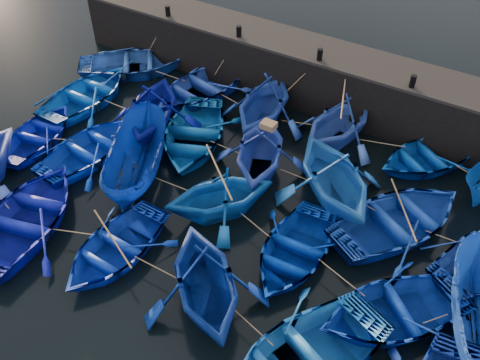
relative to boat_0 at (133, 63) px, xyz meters
The scene contains 31 objects.
ground 12.07m from the boat_0, 40.77° to the right, with size 120.00×120.00×0.00m, color black.
quay_wall 9.53m from the boat_0, 16.06° to the left, with size 26.00×2.50×2.50m, color black.
quay_top 9.71m from the boat_0, 16.06° to the left, with size 26.00×2.50×0.12m, color black.
bollard_0 3.11m from the boat_0, 56.87° to the left, with size 0.24×0.24×0.50m, color black.
bollard_1 5.89m from the boat_0, 18.63° to the left, with size 0.24×0.24×0.50m, color black.
bollard_2 9.58m from the boat_0, 10.72° to the left, with size 0.24×0.24×0.50m, color black.
bollard_3 13.44m from the boat_0, ahead, with size 0.24×0.24×0.50m, color black.
boat_0 is the anchor object (origin of this frame).
boat_1 4.07m from the boat_0, ahead, with size 3.72×5.20×1.08m, color #1F3FA8.
boat_2 7.71m from the boat_0, ahead, with size 3.89×4.51×2.37m, color #1F41A4.
boat_3 10.99m from the boat_0, ahead, with size 3.71×4.31×2.27m, color blue.
boat_4 14.61m from the boat_0, ahead, with size 3.12×4.36×0.90m, color #0644A5.
boat_6 3.18m from the boat_0, 90.59° to the right, with size 3.58×5.01×1.04m, color #0749AC.
boat_7 5.09m from the boat_0, 39.44° to the right, with size 3.96×4.60×2.42m, color #030D80.
boat_8 6.67m from the boat_0, 28.18° to the right, with size 3.70×5.17×1.07m, color #0C5CA6.
boat_9 9.71m from the boat_0, 19.26° to the right, with size 3.78×4.38×2.31m, color #1F3B9D.
boat_10 12.66m from the boat_0, 14.64° to the right, with size 4.18×4.85×2.55m, color blue.
boat_11 15.25m from the boat_0, 12.87° to the right, with size 3.82×5.34×1.11m, color #1039A0.
boat_13 6.42m from the boat_0, 87.62° to the right, with size 2.97×4.16×0.86m, color #06179E.
boat_14 6.69m from the boat_0, 64.97° to the right, with size 3.37×4.71×0.98m, color #0734D2.
boat_15 8.14m from the boat_0, 48.69° to the right, with size 1.98×5.26×2.03m, color navy.
boat_16 10.91m from the boat_0, 33.39° to the right, with size 3.43×3.98×2.10m, color #0950A4.
boat_17 13.89m from the boat_0, 27.61° to the right, with size 3.18×4.44×0.92m, color #002A92.
boat_18 17.39m from the boat_0, 23.76° to the right, with size 3.43×4.79×0.99m, color #082F95.
boat_21 10.78m from the boat_0, 69.78° to the right, with size 3.92×5.48×1.14m, color #0B1393.
boat_22 11.88m from the boat_0, 52.87° to the right, with size 3.13×4.38×0.91m, color #092EB8.
boat_23 14.40m from the boat_0, 41.09° to the right, with size 3.89×4.51×2.37m, color navy.
boat_24 17.44m from the boat_0, 34.64° to the right, with size 3.95×5.52×1.14m, color blue.
wooden_crate 10.15m from the boat_0, 18.69° to the right, with size 0.54×0.43×0.24m, color brown.
mooring_ropes 9.52m from the boat_0, 17.75° to the right, with size 17.39×12.01×2.10m.
loose_oars 11.57m from the boat_0, 23.99° to the right, with size 9.95×11.68×1.42m.
Camera 1 is at (7.70, -9.30, 14.07)m, focal length 40.00 mm.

